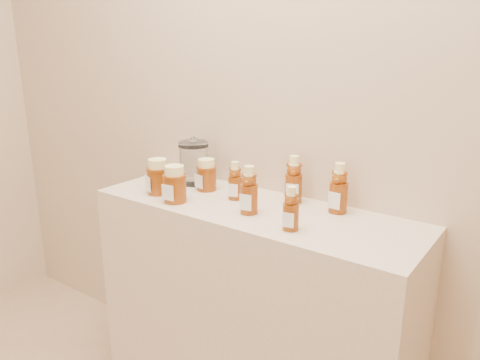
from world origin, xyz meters
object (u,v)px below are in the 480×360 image
Objects in this scene: bear_bottle_front_left at (249,187)px; bear_bottle_back_left at (235,178)px; display_table at (251,319)px; glass_canister at (194,161)px; honey_jar_left at (158,177)px.

bear_bottle_back_left is at bearing 131.73° from bear_bottle_front_left.
bear_bottle_front_left reaches higher than bear_bottle_back_left.
bear_bottle_front_left is (0.03, -0.06, 0.54)m from display_table.
display_table is 6.35× the size of glass_canister.
honey_jar_left is (-0.40, -0.03, -0.03)m from bear_bottle_front_left.
bear_bottle_back_left is 0.16m from bear_bottle_front_left.
honey_jar_left reaches higher than display_table.
glass_canister is (-0.36, 0.10, 0.54)m from display_table.
bear_bottle_back_left is 0.85× the size of glass_canister.
honey_jar_left is at bearing -167.27° from display_table.
bear_bottle_front_left is 0.41m from glass_canister.
bear_bottle_back_left is 0.26m from glass_canister.
bear_bottle_front_left is at bearing -65.58° from display_table.
honey_jar_left is at bearing -175.98° from bear_bottle_back_left.
bear_bottle_front_left is 0.98× the size of glass_canister.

